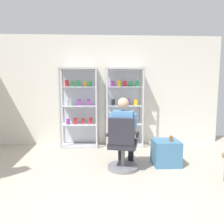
{
  "coord_description": "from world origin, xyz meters",
  "views": [
    {
      "loc": [
        -0.04,
        -2.68,
        1.55
      ],
      "look_at": [
        0.18,
        1.49,
        1.0
      ],
      "focal_mm": 35.9,
      "sensor_mm": 36.0,
      "label": 1
    }
  ],
  "objects_px": {
    "display_cabinet_right": "(124,106)",
    "office_chair": "(123,148)",
    "storage_crate": "(166,153)",
    "tea_glass": "(171,138)",
    "seated_shopkeeper": "(124,129)",
    "display_cabinet_left": "(79,107)"
  },
  "relations": [
    {
      "from": "tea_glass",
      "to": "display_cabinet_right",
      "type": "bearing_deg",
      "value": 116.47
    },
    {
      "from": "display_cabinet_left",
      "to": "office_chair",
      "type": "relative_size",
      "value": 1.98
    },
    {
      "from": "display_cabinet_left",
      "to": "office_chair",
      "type": "xyz_separation_m",
      "value": [
        0.9,
        -1.62,
        -0.57
      ]
    },
    {
      "from": "display_cabinet_right",
      "to": "storage_crate",
      "type": "xyz_separation_m",
      "value": [
        0.65,
        -1.4,
        -0.73
      ]
    },
    {
      "from": "office_chair",
      "to": "storage_crate",
      "type": "bearing_deg",
      "value": 14.6
    },
    {
      "from": "display_cabinet_left",
      "to": "office_chair",
      "type": "bearing_deg",
      "value": -61.03
    },
    {
      "from": "display_cabinet_left",
      "to": "storage_crate",
      "type": "bearing_deg",
      "value": -38.81
    },
    {
      "from": "display_cabinet_right",
      "to": "office_chair",
      "type": "height_order",
      "value": "display_cabinet_right"
    },
    {
      "from": "display_cabinet_right",
      "to": "seated_shopkeeper",
      "type": "distance_m",
      "value": 1.5
    },
    {
      "from": "office_chair",
      "to": "display_cabinet_left",
      "type": "bearing_deg",
      "value": 118.97
    },
    {
      "from": "display_cabinet_right",
      "to": "office_chair",
      "type": "relative_size",
      "value": 1.98
    },
    {
      "from": "office_chair",
      "to": "tea_glass",
      "type": "bearing_deg",
      "value": 10.69
    },
    {
      "from": "seated_shopkeeper",
      "to": "storage_crate",
      "type": "distance_m",
      "value": 0.94
    },
    {
      "from": "display_cabinet_left",
      "to": "office_chair",
      "type": "distance_m",
      "value": 1.94
    },
    {
      "from": "display_cabinet_left",
      "to": "storage_crate",
      "type": "relative_size",
      "value": 3.92
    },
    {
      "from": "display_cabinet_right",
      "to": "seated_shopkeeper",
      "type": "bearing_deg",
      "value": -96.24
    },
    {
      "from": "storage_crate",
      "to": "display_cabinet_right",
      "type": "bearing_deg",
      "value": 114.72
    },
    {
      "from": "display_cabinet_right",
      "to": "storage_crate",
      "type": "relative_size",
      "value": 3.92
    },
    {
      "from": "office_chair",
      "to": "seated_shopkeeper",
      "type": "bearing_deg",
      "value": 75.92
    },
    {
      "from": "display_cabinet_left",
      "to": "display_cabinet_right",
      "type": "distance_m",
      "value": 1.1
    },
    {
      "from": "display_cabinet_left",
      "to": "seated_shopkeeper",
      "type": "relative_size",
      "value": 1.47
    },
    {
      "from": "display_cabinet_right",
      "to": "office_chair",
      "type": "distance_m",
      "value": 1.74
    }
  ]
}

